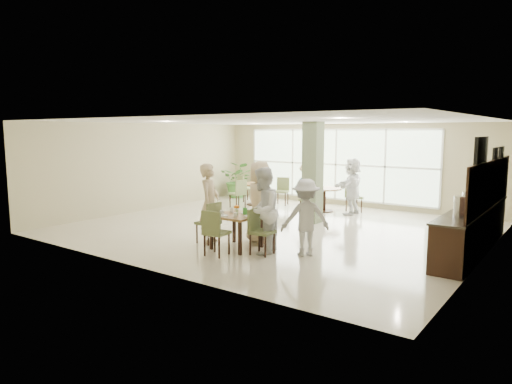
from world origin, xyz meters
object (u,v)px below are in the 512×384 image
Objects in this scene: teen_far at (260,202)px; teen_standing at (305,217)px; round_table_left at (255,189)px; adult_a at (309,189)px; round_table_right at (324,193)px; buffet_counter at (474,225)px; main_table at (237,219)px; teen_right at (263,211)px; teen_left at (210,203)px; adult_standing at (309,178)px; potted_plant at (238,180)px; adult_b at (352,186)px.

teen_far is 1.41m from teen_standing.
adult_a reaches higher than round_table_left.
buffet_counter reaches higher than round_table_right.
buffet_counter is at bearing -27.26° from round_table_right.
adult_a reaches higher than round_table_right.
main_table is 0.52× the size of teen_right.
round_table_left is at bearing -28.06° from teen_far.
teen_left reaches higher than main_table.
adult_standing is (-3.11, 5.64, 0.17)m from teen_standing.
potted_plant is at bearing -156.30° from teen_right.
teen_left is (-0.17, -5.26, 0.33)m from round_table_right.
adult_standing reaches higher than round_table_left.
adult_b is (-1.21, 4.95, 0.08)m from teen_standing.
potted_plant is at bearing 140.25° from adult_a.
round_table_right is (2.56, 0.23, 0.01)m from round_table_left.
teen_far reaches higher than round_table_left.
adult_standing is at bearing -111.60° from adult_b.
adult_standing is at bearing -106.65° from teen_standing.
teen_right is 6.45m from adult_standing.
adult_a is at bearing -23.12° from teen_left.
potted_plant is at bearing 159.95° from buffet_counter.
potted_plant is at bearing -23.11° from adult_standing.
teen_standing reaches higher than round_table_left.
adult_a is (-4.98, 1.71, 0.22)m from buffet_counter.
teen_right is 1.04× the size of adult_b.
main_table is 1.54m from teen_standing.
teen_far reaches higher than teen_left.
adult_a is (-1.46, 4.52, -0.13)m from teen_right.
potted_plant is (-1.55, 1.00, 0.13)m from round_table_left.
teen_standing is at bearing 15.05° from main_table.
main_table is at bearing -116.75° from teen_left.
round_table_left is 0.68× the size of adult_a.
buffet_counter reaches higher than teen_left.
buffet_counter is (4.20, 2.82, -0.10)m from main_table.
adult_standing is at bearing 101.06° from adult_a.
teen_standing is (0.80, 0.39, -0.11)m from teen_right.
round_table_left is at bearing -160.68° from teen_right.
round_table_right is 0.72× the size of adult_a.
potted_plant is 8.17m from teen_right.
buffet_counter is 3.40× the size of potted_plant.
potted_plant is 0.77× the size of teen_right.
main_table is 5.06m from buffet_counter.
teen_far is 0.90m from teen_right.
teen_standing reaches higher than potted_plant.
teen_standing reaches higher than main_table.
buffet_counter is 2.60× the size of teen_right.
round_table_right is 4.70m from teen_far.
buffet_counter is 5.27m from adult_a.
round_table_right is at bearing -55.72° from teen_far.
teen_standing is (6.25, -5.70, 0.10)m from potted_plant.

